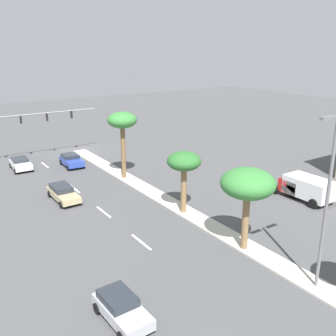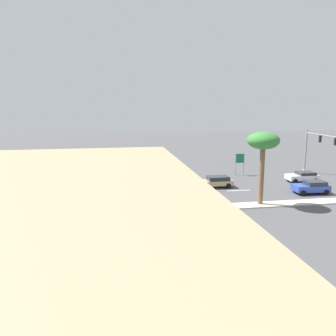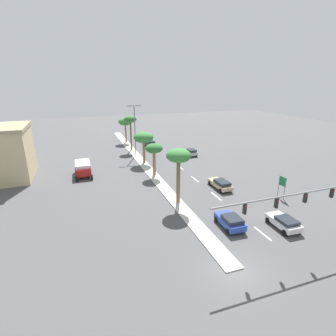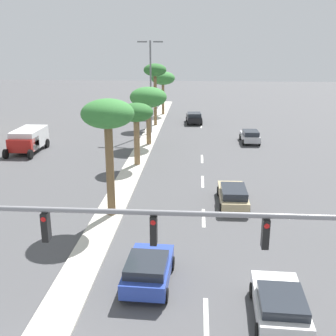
{
  "view_description": "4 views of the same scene",
  "coord_description": "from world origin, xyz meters",
  "px_view_note": "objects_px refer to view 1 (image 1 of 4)",
  "views": [
    {
      "loc": [
        18.66,
        49.89,
        13.93
      ],
      "look_at": [
        -0.02,
        22.18,
        3.34
      ],
      "focal_mm": 41.2,
      "sensor_mm": 36.0,
      "label": 1
    },
    {
      "loc": [
        -31.82,
        28.76,
        10.31
      ],
      "look_at": [
        3.3,
        22.71,
        3.47
      ],
      "focal_mm": 37.69,
      "sensor_mm": 36.0,
      "label": 2
    },
    {
      "loc": [
        -11.47,
        -15.37,
        15.49
      ],
      "look_at": [
        0.13,
        17.65,
        3.64
      ],
      "focal_mm": 28.02,
      "sensor_mm": 36.0,
      "label": 3
    },
    {
      "loc": [
        5.45,
        -10.2,
        10.62
      ],
      "look_at": [
        3.4,
        18.76,
        1.72
      ],
      "focal_mm": 44.76,
      "sensor_mm": 36.0,
      "label": 4
    }
  ],
  "objects_px": {
    "palm_tree_front": "(122,123)",
    "sedan_white_outboard": "(21,164)",
    "sedan_tan_left": "(63,193)",
    "traffic_signal_gantry": "(6,130)",
    "street_lamp_right": "(328,191)",
    "palm_tree_center": "(248,185)",
    "box_truck": "(305,187)",
    "palm_tree_right": "(184,163)",
    "sedan_blue_trailing": "(71,160)",
    "sedan_silver_far": "(121,308)"
  },
  "relations": [
    {
      "from": "sedan_blue_trailing",
      "to": "sedan_silver_far",
      "type": "bearing_deg",
      "value": 74.53
    },
    {
      "from": "palm_tree_front",
      "to": "sedan_blue_trailing",
      "type": "distance_m",
      "value": 9.85
    },
    {
      "from": "street_lamp_right",
      "to": "palm_tree_center",
      "type": "bearing_deg",
      "value": -86.22
    },
    {
      "from": "traffic_signal_gantry",
      "to": "sedan_tan_left",
      "type": "bearing_deg",
      "value": 95.21
    },
    {
      "from": "palm_tree_front",
      "to": "sedan_white_outboard",
      "type": "xyz_separation_m",
      "value": [
        8.64,
        -9.66,
        -5.5
      ]
    },
    {
      "from": "palm_tree_center",
      "to": "box_truck",
      "type": "xyz_separation_m",
      "value": [
        -11.55,
        -3.67,
        -3.69
      ]
    },
    {
      "from": "palm_tree_center",
      "to": "sedan_tan_left",
      "type": "bearing_deg",
      "value": -65.19
    },
    {
      "from": "palm_tree_center",
      "to": "sedan_blue_trailing",
      "type": "distance_m",
      "value": 26.72
    },
    {
      "from": "palm_tree_right",
      "to": "street_lamp_right",
      "type": "relative_size",
      "value": 0.52
    },
    {
      "from": "palm_tree_right",
      "to": "palm_tree_center",
      "type": "relative_size",
      "value": 0.91
    },
    {
      "from": "palm_tree_center",
      "to": "sedan_white_outboard",
      "type": "distance_m",
      "value": 29.85
    },
    {
      "from": "traffic_signal_gantry",
      "to": "box_truck",
      "type": "relative_size",
      "value": 2.91
    },
    {
      "from": "palm_tree_center",
      "to": "sedan_blue_trailing",
      "type": "height_order",
      "value": "palm_tree_center"
    },
    {
      "from": "palm_tree_center",
      "to": "sedan_blue_trailing",
      "type": "relative_size",
      "value": 1.51
    },
    {
      "from": "sedan_silver_far",
      "to": "sedan_blue_trailing",
      "type": "relative_size",
      "value": 1.0
    },
    {
      "from": "palm_tree_center",
      "to": "sedan_tan_left",
      "type": "relative_size",
      "value": 1.29
    },
    {
      "from": "palm_tree_front",
      "to": "street_lamp_right",
      "type": "height_order",
      "value": "street_lamp_right"
    },
    {
      "from": "palm_tree_right",
      "to": "sedan_blue_trailing",
      "type": "bearing_deg",
      "value": -80.42
    },
    {
      "from": "sedan_silver_far",
      "to": "sedan_blue_trailing",
      "type": "height_order",
      "value": "sedan_blue_trailing"
    },
    {
      "from": "palm_tree_center",
      "to": "sedan_silver_far",
      "type": "height_order",
      "value": "palm_tree_center"
    },
    {
      "from": "traffic_signal_gantry",
      "to": "palm_tree_front",
      "type": "distance_m",
      "value": 15.95
    },
    {
      "from": "palm_tree_front",
      "to": "sedan_silver_far",
      "type": "relative_size",
      "value": 1.85
    },
    {
      "from": "palm_tree_front",
      "to": "sedan_blue_trailing",
      "type": "relative_size",
      "value": 1.84
    },
    {
      "from": "palm_tree_right",
      "to": "sedan_tan_left",
      "type": "bearing_deg",
      "value": -48.68
    },
    {
      "from": "sedan_white_outboard",
      "to": "palm_tree_front",
      "type": "bearing_deg",
      "value": 131.81
    },
    {
      "from": "palm_tree_right",
      "to": "sedan_white_outboard",
      "type": "height_order",
      "value": "palm_tree_right"
    },
    {
      "from": "palm_tree_right",
      "to": "box_truck",
      "type": "height_order",
      "value": "palm_tree_right"
    },
    {
      "from": "palm_tree_center",
      "to": "sedan_tan_left",
      "type": "height_order",
      "value": "palm_tree_center"
    },
    {
      "from": "sedan_tan_left",
      "to": "sedan_blue_trailing",
      "type": "distance_m",
      "value": 10.91
    },
    {
      "from": "sedan_tan_left",
      "to": "sedan_white_outboard",
      "type": "bearing_deg",
      "value": -85.72
    },
    {
      "from": "palm_tree_right",
      "to": "box_truck",
      "type": "relative_size",
      "value": 0.96
    },
    {
      "from": "palm_tree_right",
      "to": "sedan_tan_left",
      "type": "relative_size",
      "value": 1.17
    },
    {
      "from": "palm_tree_center",
      "to": "sedan_white_outboard",
      "type": "xyz_separation_m",
      "value": [
        8.43,
        -28.32,
        -4.21
      ]
    },
    {
      "from": "palm_tree_front",
      "to": "sedan_blue_trailing",
      "type": "height_order",
      "value": "palm_tree_front"
    },
    {
      "from": "sedan_tan_left",
      "to": "box_truck",
      "type": "height_order",
      "value": "box_truck"
    },
    {
      "from": "traffic_signal_gantry",
      "to": "street_lamp_right",
      "type": "xyz_separation_m",
      "value": [
        -9.31,
        37.33,
        1.98
      ]
    },
    {
      "from": "street_lamp_right",
      "to": "box_truck",
      "type": "distance_m",
      "value": 15.42
    },
    {
      "from": "sedan_tan_left",
      "to": "box_truck",
      "type": "bearing_deg",
      "value": 146.49
    },
    {
      "from": "palm_tree_front",
      "to": "sedan_tan_left",
      "type": "distance_m",
      "value": 9.78
    },
    {
      "from": "palm_tree_front",
      "to": "sedan_tan_left",
      "type": "xyz_separation_m",
      "value": [
        7.74,
        2.37,
        -5.5
      ]
    },
    {
      "from": "sedan_tan_left",
      "to": "sedan_blue_trailing",
      "type": "xyz_separation_m",
      "value": [
        -4.54,
        -9.92,
        0.04
      ]
    },
    {
      "from": "sedan_white_outboard",
      "to": "street_lamp_right",
      "type": "bearing_deg",
      "value": 104.51
    },
    {
      "from": "palm_tree_front",
      "to": "sedan_white_outboard",
      "type": "bearing_deg",
      "value": -48.19
    },
    {
      "from": "traffic_signal_gantry",
      "to": "palm_tree_front",
      "type": "relative_size",
      "value": 2.27
    },
    {
      "from": "palm_tree_front",
      "to": "palm_tree_center",
      "type": "bearing_deg",
      "value": 89.38
    },
    {
      "from": "sedan_blue_trailing",
      "to": "sedan_white_outboard",
      "type": "xyz_separation_m",
      "value": [
        5.44,
        -2.11,
        -0.05
      ]
    },
    {
      "from": "sedan_blue_trailing",
      "to": "box_truck",
      "type": "height_order",
      "value": "box_truck"
    },
    {
      "from": "traffic_signal_gantry",
      "to": "sedan_white_outboard",
      "type": "relative_size",
      "value": 4.19
    },
    {
      "from": "street_lamp_right",
      "to": "sedan_tan_left",
      "type": "height_order",
      "value": "street_lamp_right"
    },
    {
      "from": "palm_tree_center",
      "to": "sedan_silver_far",
      "type": "xyz_separation_m",
      "value": [
        10.74,
        1.78,
        -4.19
      ]
    }
  ]
}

